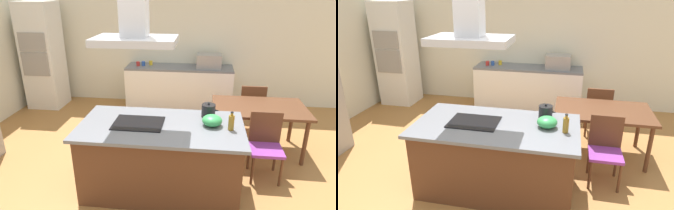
% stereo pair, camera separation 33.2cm
% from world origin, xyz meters
% --- Properties ---
extents(ground, '(16.00, 16.00, 0.00)m').
position_xyz_m(ground, '(0.00, 1.50, 0.00)').
color(ground, '#AD753D').
extents(wall_back, '(7.20, 0.10, 2.70)m').
position_xyz_m(wall_back, '(0.00, 3.25, 1.35)').
color(wall_back, silver).
rests_on(wall_back, ground).
extents(kitchen_island, '(1.97, 1.05, 0.90)m').
position_xyz_m(kitchen_island, '(0.00, 0.00, 0.45)').
color(kitchen_island, '#59331E').
rests_on(kitchen_island, ground).
extents(cooktop, '(0.60, 0.44, 0.01)m').
position_xyz_m(cooktop, '(-0.27, 0.00, 0.91)').
color(cooktop, black).
rests_on(cooktop, kitchen_island).
extents(tea_kettle, '(0.22, 0.17, 0.19)m').
position_xyz_m(tea_kettle, '(0.56, 0.30, 0.98)').
color(tea_kettle, black).
rests_on(tea_kettle, kitchen_island).
extents(olive_oil_bottle, '(0.07, 0.07, 0.22)m').
position_xyz_m(olive_oil_bottle, '(0.82, -0.04, 0.99)').
color(olive_oil_bottle, olive).
rests_on(olive_oil_bottle, kitchen_island).
extents(mixing_bowl, '(0.24, 0.24, 0.13)m').
position_xyz_m(mixing_bowl, '(0.60, 0.05, 0.97)').
color(mixing_bowl, '#33934C').
rests_on(mixing_bowl, kitchen_island).
extents(back_counter, '(2.23, 0.62, 0.90)m').
position_xyz_m(back_counter, '(-0.03, 2.88, 0.45)').
color(back_counter, white).
rests_on(back_counter, ground).
extents(countertop_microwave, '(0.50, 0.38, 0.28)m').
position_xyz_m(countertop_microwave, '(0.58, 2.88, 1.04)').
color(countertop_microwave, '#9E9993').
rests_on(countertop_microwave, back_counter).
extents(coffee_mug_red, '(0.08, 0.08, 0.09)m').
position_xyz_m(coffee_mug_red, '(-0.90, 2.85, 0.95)').
color(coffee_mug_red, red).
rests_on(coffee_mug_red, back_counter).
extents(coffee_mug_blue, '(0.08, 0.08, 0.09)m').
position_xyz_m(coffee_mug_blue, '(-0.79, 2.88, 0.95)').
color(coffee_mug_blue, '#2D56B2').
rests_on(coffee_mug_blue, back_counter).
extents(coffee_mug_yellow, '(0.08, 0.08, 0.09)m').
position_xyz_m(coffee_mug_yellow, '(-0.65, 2.95, 0.95)').
color(coffee_mug_yellow, gold).
rests_on(coffee_mug_yellow, back_counter).
extents(wall_oven_stack, '(0.70, 0.66, 2.20)m').
position_xyz_m(wall_oven_stack, '(-2.90, 2.65, 1.10)').
color(wall_oven_stack, white).
rests_on(wall_oven_stack, ground).
extents(dining_table, '(1.40, 0.90, 0.75)m').
position_xyz_m(dining_table, '(1.35, 1.15, 0.67)').
color(dining_table, '#59331E').
rests_on(dining_table, ground).
extents(chair_facing_back_wall, '(0.42, 0.42, 0.89)m').
position_xyz_m(chair_facing_back_wall, '(1.35, 1.81, 0.51)').
color(chair_facing_back_wall, purple).
rests_on(chair_facing_back_wall, ground).
extents(chair_facing_island, '(0.42, 0.42, 0.89)m').
position_xyz_m(chair_facing_island, '(1.35, 0.48, 0.51)').
color(chair_facing_island, purple).
rests_on(chair_facing_island, ground).
extents(range_hood, '(0.90, 0.55, 0.78)m').
position_xyz_m(range_hood, '(-0.27, 0.00, 2.10)').
color(range_hood, '#ADADB2').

